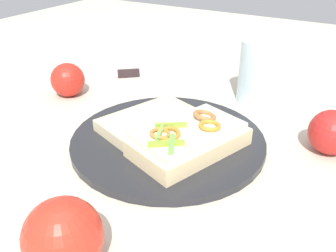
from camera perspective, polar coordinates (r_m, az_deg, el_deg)
The scene contains 9 objects.
ground_plane at distance 0.60m, azimuth 0.00°, elevation -2.68°, with size 2.00×2.00×0.00m, color beige.
plate at distance 0.59m, azimuth 0.00°, elevation -2.19°, with size 0.31×0.31×0.01m, color #242528.
sandwich at distance 0.55m, azimuth 3.30°, elevation -2.01°, with size 0.20×0.15×0.05m.
bread_slice_side at distance 0.62m, azimuth -2.95°, elevation 0.86°, with size 0.16×0.09×0.02m, color beige.
apple_0 at distance 0.61m, azimuth 24.13°, elevation -0.90°, with size 0.07×0.07×0.07m, color red.
apple_1 at distance 0.78m, azimuth -15.36°, elevation 6.95°, with size 0.07×0.07×0.07m, color red.
apple_2 at distance 0.39m, azimuth -16.02°, elevation -16.24°, with size 0.08×0.08×0.08m, color red.
drinking_glass at distance 0.74m, azimuth 13.48°, elevation 8.24°, with size 0.07×0.07×0.12m, color silver.
knife at distance 0.87m, azimuth -5.40°, elevation 8.14°, with size 0.08×0.09×0.02m.
Camera 1 is at (0.44, 0.26, 0.31)m, focal length 39.11 mm.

